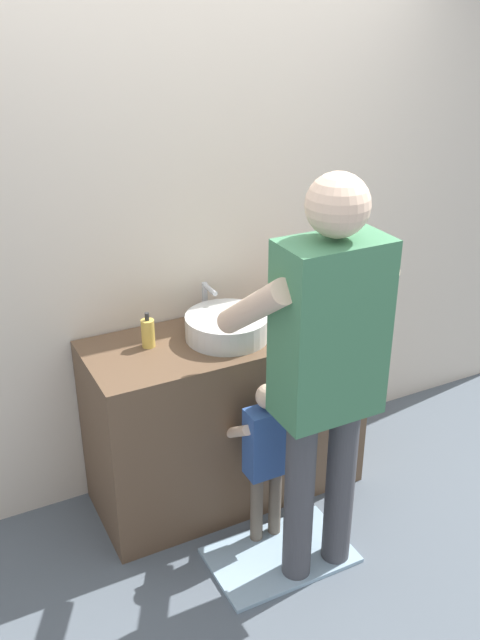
{
  "coord_description": "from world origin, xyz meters",
  "views": [
    {
      "loc": [
        -1.26,
        -2.32,
        2.37
      ],
      "look_at": [
        0.0,
        0.15,
        1.03
      ],
      "focal_mm": 39.53,
      "sensor_mm": 36.0,
      "label": 1
    }
  ],
  "objects_px": {
    "soap_bottle": "(148,333)",
    "child_toddler": "(266,450)",
    "adult_parent": "(326,354)",
    "toothbrush_cup": "(285,306)"
  },
  "relations": [
    {
      "from": "soap_bottle",
      "to": "child_toddler",
      "type": "height_order",
      "value": "soap_bottle"
    },
    {
      "from": "adult_parent",
      "to": "toothbrush_cup",
      "type": "bearing_deg",
      "value": 71.44
    },
    {
      "from": "child_toddler",
      "to": "adult_parent",
      "type": "relative_size",
      "value": 0.47
    },
    {
      "from": "child_toddler",
      "to": "adult_parent",
      "type": "xyz_separation_m",
      "value": [
        0.12,
        -0.25,
        0.57
      ]
    },
    {
      "from": "child_toddler",
      "to": "adult_parent",
      "type": "height_order",
      "value": "adult_parent"
    },
    {
      "from": "soap_bottle",
      "to": "adult_parent",
      "type": "distance_m",
      "value": 0.86
    },
    {
      "from": "soap_bottle",
      "to": "child_toddler",
      "type": "xyz_separation_m",
      "value": [
        0.35,
        -0.46,
        -0.45
      ]
    },
    {
      "from": "soap_bottle",
      "to": "adult_parent",
      "type": "relative_size",
      "value": 0.09
    },
    {
      "from": "toothbrush_cup",
      "to": "child_toddler",
      "type": "relative_size",
      "value": 0.25
    },
    {
      "from": "toothbrush_cup",
      "to": "child_toddler",
      "type": "bearing_deg",
      "value": -127.69
    }
  ]
}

